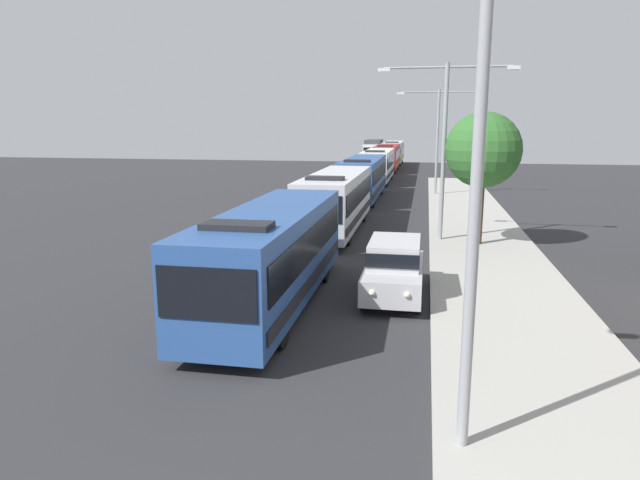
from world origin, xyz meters
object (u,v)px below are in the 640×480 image
(bus_second_in_line, at_px, (336,199))
(bus_rear, at_px, (387,157))
(bus_fourth_in_line, at_px, (378,165))
(roadside_tree, at_px, (483,150))
(bus_tail_end, at_px, (393,152))
(streetlamp_mid, at_px, (445,133))
(streetlamp_near, at_px, (479,133))
(white_suv, at_px, (394,266))
(box_truck_oncoming, at_px, (373,150))
(bus_lead, at_px, (272,253))
(bus_middle, at_px, (363,177))
(streetlamp_far, at_px, (438,130))

(bus_second_in_line, relative_size, bus_rear, 0.98)
(bus_fourth_in_line, distance_m, bus_rear, 12.80)
(bus_second_in_line, relative_size, bus_fourth_in_line, 0.99)
(bus_fourth_in_line, height_order, roadside_tree, roadside_tree)
(bus_tail_end, distance_m, roadside_tree, 54.22)
(streetlamp_mid, distance_m, roadside_tree, 2.03)
(bus_tail_end, bearing_deg, streetlamp_near, -85.64)
(bus_tail_end, relative_size, white_suv, 2.63)
(bus_second_in_line, distance_m, box_truck_oncoming, 56.40)
(bus_lead, distance_m, bus_second_in_line, 12.67)
(bus_lead, xyz_separation_m, roadside_tree, (7.11, 9.99, 2.76))
(box_truck_oncoming, relative_size, streetlamp_near, 0.90)
(bus_rear, bearing_deg, white_suv, -85.74)
(bus_rear, xyz_separation_m, streetlamp_near, (5.40, -58.43, 3.81))
(bus_tail_end, bearing_deg, bus_middle, -90.00)
(white_suv, relative_size, streetlamp_near, 0.52)
(streetlamp_mid, bearing_deg, bus_rear, 97.60)
(box_truck_oncoming, xyz_separation_m, streetlamp_far, (8.70, -40.24, 3.40))
(bus_fourth_in_line, distance_m, roadside_tree, 29.44)
(bus_fourth_in_line, bearing_deg, bus_tail_end, 90.00)
(bus_second_in_line, xyz_separation_m, box_truck_oncoming, (-3.30, 56.31, 0.02))
(bus_rear, bearing_deg, bus_fourth_in_line, -90.00)
(bus_lead, relative_size, bus_middle, 0.88)
(bus_fourth_in_line, relative_size, streetlamp_mid, 1.39)
(streetlamp_mid, bearing_deg, streetlamp_near, -90.00)
(box_truck_oncoming, bearing_deg, bus_middle, -85.68)
(bus_rear, height_order, white_suv, bus_rear)
(box_truck_oncoming, relative_size, roadside_tree, 1.32)
(bus_middle, height_order, white_suv, bus_middle)
(streetlamp_far, bearing_deg, bus_lead, -100.64)
(bus_lead, height_order, bus_rear, same)
(streetlamp_near, bearing_deg, streetlamp_mid, 90.00)
(white_suv, xyz_separation_m, box_truck_oncoming, (-7.00, 67.36, 0.68))
(box_truck_oncoming, bearing_deg, bus_second_in_line, -86.64)
(bus_middle, xyz_separation_m, streetlamp_far, (5.40, 3.42, 3.42))
(bus_fourth_in_line, relative_size, white_suv, 2.46)
(bus_rear, relative_size, streetlamp_far, 1.43)
(bus_second_in_line, height_order, roadside_tree, roadside_tree)
(bus_rear, xyz_separation_m, streetlamp_far, (5.40, -22.49, 3.43))
(bus_second_in_line, xyz_separation_m, roadside_tree, (7.11, -2.68, 2.75))
(bus_tail_end, relative_size, roadside_tree, 2.03)
(bus_second_in_line, height_order, bus_middle, same)
(streetlamp_far, bearing_deg, bus_tail_end, 98.78)
(box_truck_oncoming, bearing_deg, bus_lead, -87.26)
(bus_rear, relative_size, streetlamp_mid, 1.40)
(bus_middle, relative_size, bus_rear, 1.06)
(streetlamp_far, distance_m, roadside_tree, 18.83)
(bus_fourth_in_line, xyz_separation_m, streetlamp_near, (5.40, -45.64, 3.81))
(bus_second_in_line, relative_size, streetlamp_far, 1.40)
(bus_fourth_in_line, height_order, bus_rear, same)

